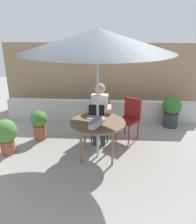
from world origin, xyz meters
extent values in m
plane|color=gray|center=(0.00, 0.00, 0.00)|extent=(14.00, 14.00, 0.00)
cube|color=#937756|center=(0.00, 2.51, 0.95)|extent=(5.46, 0.08, 1.91)
cube|color=beige|center=(0.00, 1.84, 0.26)|extent=(4.91, 0.20, 0.52)
cylinder|color=brown|center=(0.00, 0.00, 0.69)|extent=(1.00, 1.00, 0.03)
cylinder|color=brown|center=(0.27, 0.27, 0.34)|extent=(0.04, 0.04, 0.67)
cylinder|color=brown|center=(-0.27, 0.27, 0.34)|extent=(0.04, 0.04, 0.67)
cylinder|color=brown|center=(-0.27, -0.27, 0.34)|extent=(0.04, 0.04, 0.67)
cylinder|color=brown|center=(0.27, -0.27, 0.34)|extent=(0.04, 0.04, 0.67)
cylinder|color=#B7B7BC|center=(0.00, 0.00, 1.04)|extent=(0.04, 0.04, 2.08)
cone|color=#2D3338|center=(0.00, 0.00, 2.10)|extent=(2.46, 2.46, 0.37)
sphere|color=#B7B7BC|center=(0.00, 0.00, 2.11)|extent=(0.06, 0.06, 0.06)
cube|color=#194C2D|center=(0.00, 0.73, 0.43)|extent=(0.40, 0.40, 0.04)
cube|color=#194C2D|center=(0.00, 0.91, 0.67)|extent=(0.40, 0.04, 0.44)
cylinder|color=#194C2D|center=(0.17, 0.90, 0.21)|extent=(0.03, 0.03, 0.42)
cylinder|color=#194C2D|center=(-0.17, 0.90, 0.21)|extent=(0.03, 0.03, 0.42)
cylinder|color=#194C2D|center=(-0.17, 0.56, 0.21)|extent=(0.03, 0.03, 0.42)
cylinder|color=#194C2D|center=(0.17, 0.56, 0.21)|extent=(0.03, 0.03, 0.42)
cube|color=maroon|center=(0.58, 0.73, 0.43)|extent=(0.56, 0.56, 0.04)
cube|color=maroon|center=(0.69, 0.87, 0.67)|extent=(0.34, 0.28, 0.44)
cylinder|color=maroon|center=(0.82, 0.76, 0.21)|extent=(0.03, 0.03, 0.42)
cylinder|color=maroon|center=(0.55, 0.97, 0.21)|extent=(0.03, 0.03, 0.42)
cylinder|color=maroon|center=(0.34, 0.70, 0.21)|extent=(0.03, 0.03, 0.42)
cylinder|color=maroon|center=(0.61, 0.49, 0.21)|extent=(0.03, 0.03, 0.42)
cube|color=white|center=(0.00, 0.73, 0.72)|extent=(0.34, 0.20, 0.54)
sphere|color=#DBAD89|center=(0.00, 0.72, 1.12)|extent=(0.22, 0.22, 0.22)
cube|color=#383842|center=(-0.08, 0.58, 0.50)|extent=(0.12, 0.30, 0.12)
cylinder|color=#383842|center=(-0.08, 0.43, 0.23)|extent=(0.10, 0.10, 0.45)
cube|color=#383842|center=(0.08, 0.58, 0.50)|extent=(0.12, 0.30, 0.12)
cylinder|color=#383842|center=(0.08, 0.43, 0.23)|extent=(0.10, 0.10, 0.45)
cube|color=#DBAD89|center=(-0.20, 0.51, 0.77)|extent=(0.08, 0.32, 0.08)
cube|color=#DBAD89|center=(0.20, 0.51, 0.77)|extent=(0.08, 0.32, 0.08)
cube|color=silver|center=(-0.05, 0.19, 0.71)|extent=(0.31, 0.24, 0.02)
cube|color=black|center=(-0.04, 0.30, 0.82)|extent=(0.30, 0.08, 0.20)
cube|color=silver|center=(-0.04, 0.31, 0.82)|extent=(0.30, 0.08, 0.20)
ellipsoid|color=gray|center=(-0.01, -0.24, 0.79)|extent=(0.30, 0.44, 0.17)
sphere|color=gray|center=(-0.08, -0.46, 0.81)|extent=(0.11, 0.11, 0.11)
ellipsoid|color=white|center=(-0.04, -0.34, 0.75)|extent=(0.15, 0.15, 0.09)
cylinder|color=gray|center=(0.10, 0.02, 0.73)|extent=(0.09, 0.18, 0.04)
cone|color=gray|center=(-0.10, -0.45, 0.86)|extent=(0.04, 0.04, 0.03)
cone|color=gray|center=(-0.05, -0.46, 0.86)|extent=(0.04, 0.04, 0.03)
cylinder|color=#33383D|center=(1.68, 1.49, 0.18)|extent=(0.35, 0.35, 0.35)
ellipsoid|color=#2D6B28|center=(1.68, 1.49, 0.53)|extent=(0.45, 0.45, 0.41)
cylinder|color=#9E5138|center=(-1.29, 0.65, 0.16)|extent=(0.26, 0.26, 0.32)
ellipsoid|color=#3D7F33|center=(-1.29, 0.65, 0.46)|extent=(0.37, 0.37, 0.34)
cylinder|color=#9E5138|center=(-1.73, 0.02, 0.13)|extent=(0.27, 0.27, 0.27)
ellipsoid|color=#4C8C38|center=(-1.73, 0.02, 0.46)|extent=(0.43, 0.43, 0.45)
camera|label=1|loc=(0.23, -3.77, 2.30)|focal=36.86mm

